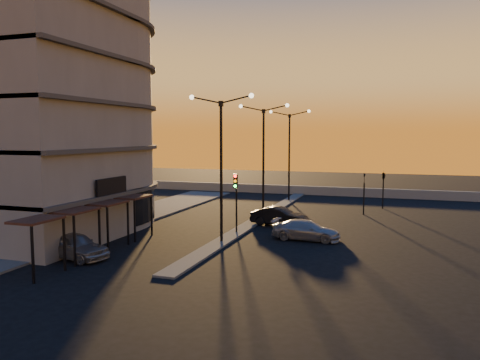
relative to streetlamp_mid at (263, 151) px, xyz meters
name	(u,v)px	position (x,y,z in m)	size (l,w,h in m)	color
ground	(221,243)	(0.00, -10.00, -5.59)	(120.00, 120.00, 0.00)	black
sidewalk_west	(116,221)	(-10.50, -6.00, -5.53)	(5.00, 40.00, 0.12)	#454542
median	(263,216)	(0.00, 0.00, -5.53)	(1.20, 36.00, 0.12)	#454542
parapet	(317,191)	(2.00, 16.00, -5.09)	(44.00, 0.50, 1.00)	gray
building	(38,65)	(-14.00, -9.97, 6.32)	(14.35, 17.08, 25.00)	slate
streetlamp_near	(221,156)	(0.00, -10.00, 0.00)	(4.32, 0.32, 9.51)	black
streetlamp_mid	(263,151)	(0.00, 0.00, 0.00)	(4.32, 0.32, 9.51)	black
streetlamp_far	(289,148)	(0.00, 10.00, 0.00)	(4.32, 0.32, 9.51)	black
traffic_light_main	(236,193)	(0.00, -7.13, -2.70)	(0.28, 0.44, 4.25)	black
signal_east_a	(364,193)	(8.00, 4.00, -3.66)	(0.13, 0.16, 3.60)	black
signal_east_b	(384,176)	(9.50, 8.00, -2.49)	(0.42, 1.99, 3.60)	black
car_hatchback	(74,246)	(-6.50, -16.26, -4.85)	(1.75, 4.36, 1.49)	gray
car_sedan	(279,217)	(2.19, -3.28, -4.88)	(1.51, 4.32, 1.42)	black
car_wagon	(306,230)	(5.06, -7.43, -4.94)	(1.84, 4.52, 1.31)	#989B9F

